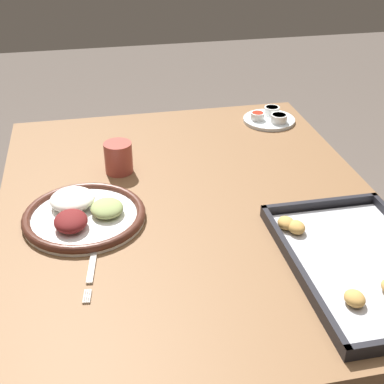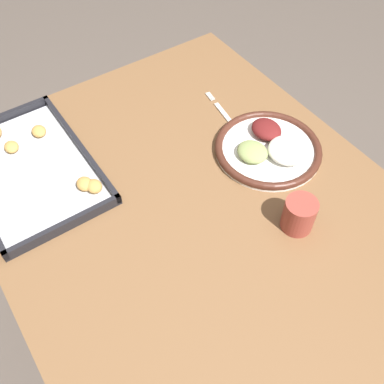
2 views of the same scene
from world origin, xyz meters
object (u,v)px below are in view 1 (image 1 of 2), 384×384
Objects in this scene: saucer_plate at (270,118)px; dinner_plate at (83,214)px; fork at (92,263)px; baking_tray at (361,265)px; drinking_cup at (118,158)px.

dinner_plate is at bearing -53.00° from saucer_plate.
dinner_plate is 1.33× the size of fork.
saucer_plate is 0.37× the size of baking_tray.
fork is 0.38m from drinking_cup.
drinking_cup is (-0.48, -0.42, 0.03)m from baking_tray.
fork is 0.82m from saucer_plate.
saucer_plate is at bearing 144.84° from fork.
drinking_cup is (-0.37, 0.08, 0.04)m from fork.
saucer_plate reaches higher than fork.
dinner_plate is 0.59m from baking_tray.
dinner_plate is at bearing -25.03° from drinking_cup.
dinner_plate is at bearing -167.60° from fork.
drinking_cup reaches higher than fork.
drinking_cup is (0.23, -0.48, 0.03)m from saucer_plate.
drinking_cup reaches higher than dinner_plate.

